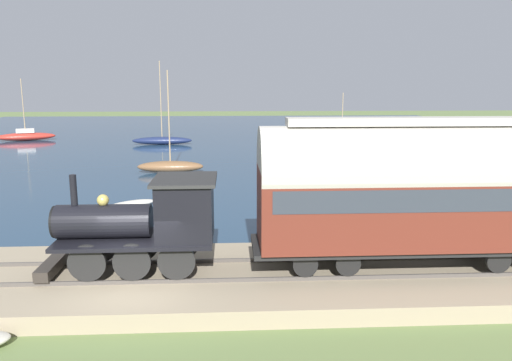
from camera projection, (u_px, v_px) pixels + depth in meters
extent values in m
plane|color=#607542|center=(140.00, 302.00, 14.77)|extent=(200.00, 200.00, 0.00)
cube|color=navy|center=(206.00, 138.00, 57.97)|extent=(80.00, 80.00, 0.01)
cube|color=gray|center=(145.00, 281.00, 15.65)|extent=(5.69, 56.00, 0.53)
cube|color=#4C4742|center=(140.00, 282.00, 14.76)|extent=(0.07, 54.88, 0.12)
cube|color=#4C4742|center=(149.00, 262.00, 16.41)|extent=(0.07, 54.88, 0.12)
cylinder|color=black|center=(176.00, 261.00, 14.70)|extent=(0.12, 1.12, 1.12)
cylinder|color=black|center=(182.00, 243.00, 16.35)|extent=(0.12, 1.12, 1.12)
cylinder|color=black|center=(132.00, 262.00, 14.63)|extent=(0.12, 1.12, 1.12)
cylinder|color=black|center=(142.00, 244.00, 16.28)|extent=(0.12, 1.12, 1.12)
cylinder|color=black|center=(87.00, 263.00, 14.56)|extent=(0.12, 1.12, 1.12)
cylinder|color=black|center=(101.00, 245.00, 16.21)|extent=(0.12, 1.12, 1.12)
cube|color=black|center=(136.00, 239.00, 15.37)|extent=(2.19, 4.73, 0.12)
cylinder|color=black|center=(104.00, 221.00, 15.21)|extent=(1.03, 2.84, 1.03)
cylinder|color=black|center=(55.00, 222.00, 15.13)|extent=(0.98, 0.08, 0.98)
cylinder|color=black|center=(74.00, 190.00, 14.97)|extent=(0.20, 0.20, 0.93)
sphere|color=tan|center=(103.00, 200.00, 15.08)|extent=(0.36, 0.36, 0.36)
cube|color=black|center=(186.00, 209.00, 15.27)|extent=(2.09, 1.66, 1.73)
cube|color=#282828|center=(185.00, 180.00, 15.09)|extent=(2.29, 1.90, 0.10)
cube|color=#2D2823|center=(52.00, 266.00, 15.39)|extent=(1.99, 0.44, 0.32)
cylinder|color=black|center=(509.00, 243.00, 16.97)|extent=(0.12, 0.76, 0.76)
cylinder|color=black|center=(499.00, 261.00, 15.25)|extent=(0.12, 0.76, 0.76)
cylinder|color=black|center=(472.00, 243.00, 16.90)|extent=(0.12, 0.76, 0.76)
cylinder|color=black|center=(348.00, 264.00, 15.00)|extent=(0.12, 0.76, 0.76)
cylinder|color=black|center=(336.00, 246.00, 16.66)|extent=(0.12, 0.76, 0.76)
cylinder|color=black|center=(305.00, 265.00, 14.93)|extent=(0.12, 0.76, 0.76)
cylinder|color=black|center=(298.00, 246.00, 16.59)|extent=(0.12, 0.76, 0.76)
cube|color=black|center=(414.00, 244.00, 15.89)|extent=(2.22, 10.36, 0.16)
cube|color=#5B2319|center=(417.00, 205.00, 15.65)|extent=(2.47, 9.94, 2.40)
cube|color=#2D333D|center=(418.00, 192.00, 15.56)|extent=(2.50, 9.32, 0.67)
cylinder|color=#B2ADA3|center=(419.00, 167.00, 15.41)|extent=(2.59, 9.94, 2.59)
cube|color=#B2ADA3|center=(422.00, 121.00, 15.14)|extent=(0.86, 8.29, 0.24)
ellipsoid|color=brown|center=(170.00, 167.00, 36.00)|extent=(1.37, 4.74, 0.83)
cylinder|color=#9E8460|center=(169.00, 116.00, 35.30)|extent=(0.10, 0.10, 6.41)
ellipsoid|color=#B72D23|center=(26.00, 137.00, 55.83)|extent=(3.63, 6.43, 0.87)
cylinder|color=#9E8460|center=(23.00, 106.00, 55.17)|extent=(0.10, 0.10, 5.95)
cube|color=silver|center=(25.00, 131.00, 55.70)|extent=(1.56, 2.09, 0.45)
ellipsoid|color=#192347|center=(162.00, 141.00, 52.22)|extent=(1.32, 6.23, 0.82)
cylinder|color=#9E8460|center=(161.00, 99.00, 51.40)|extent=(0.10, 0.10, 7.75)
ellipsoid|color=#236B42|center=(342.00, 135.00, 57.46)|extent=(2.38, 3.89, 1.00)
cylinder|color=#9E8460|center=(343.00, 112.00, 56.96)|extent=(0.10, 0.10, 4.25)
ellipsoid|color=beige|center=(191.00, 194.00, 28.27)|extent=(1.32, 2.66, 0.38)
ellipsoid|color=#B7B2A3|center=(288.00, 221.00, 22.79)|extent=(2.00, 2.00, 0.30)
ellipsoid|color=beige|center=(130.00, 204.00, 25.83)|extent=(2.37, 2.75, 0.35)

